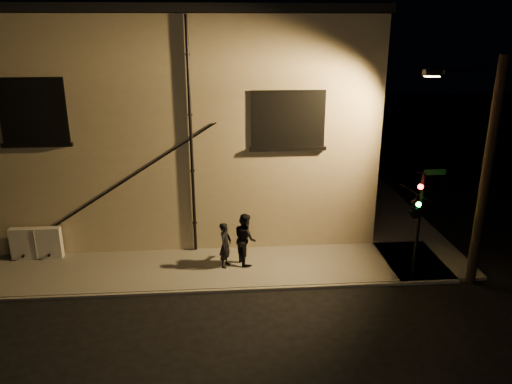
{
  "coord_description": "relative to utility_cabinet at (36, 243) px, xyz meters",
  "views": [
    {
      "loc": [
        -0.91,
        -14.19,
        8.19
      ],
      "look_at": [
        0.37,
        1.8,
        2.73
      ],
      "focal_mm": 35.0,
      "sensor_mm": 36.0,
      "label": 1
    }
  ],
  "objects": [
    {
      "name": "streetlamp_pole",
      "position": [
        14.76,
        -2.65,
        3.18
      ],
      "size": [
        2.03,
        1.39,
        7.34
      ],
      "color": "black",
      "rests_on": "ground"
    },
    {
      "name": "pedestrian_b",
      "position": [
        7.45,
        -0.96,
        0.34
      ],
      "size": [
        0.92,
        1.05,
        1.84
      ],
      "primitive_type": "imported",
      "rotation": [
        0.0,
        0.0,
        1.85
      ],
      "color": "black",
      "rests_on": "sidewalk"
    },
    {
      "name": "utility_cabinet",
      "position": [
        0.0,
        0.0,
        0.0
      ],
      "size": [
        1.76,
        0.3,
        1.16
      ],
      "primitive_type": "cube",
      "color": "silver",
      "rests_on": "sidewalk"
    },
    {
      "name": "pedestrian_a",
      "position": [
        6.74,
        -1.18,
        0.23
      ],
      "size": [
        0.59,
        0.69,
        1.61
      ],
      "primitive_type": "imported",
      "rotation": [
        0.0,
        0.0,
        1.15
      ],
      "color": "black",
      "rests_on": "sidewalk"
    },
    {
      "name": "building",
      "position": [
        4.45,
        6.29,
        3.7
      ],
      "size": [
        16.2,
        12.23,
        8.8
      ],
      "color": "#C3B18C",
      "rests_on": "ground"
    },
    {
      "name": "traffic_signal",
      "position": [
        12.85,
        -2.38,
        1.9
      ],
      "size": [
        1.31,
        2.17,
        3.68
      ],
      "color": "black",
      "rests_on": "sidewalk"
    },
    {
      "name": "sidewalk",
      "position": [
        8.68,
        1.69,
        -0.64
      ],
      "size": [
        21.0,
        16.0,
        0.12
      ],
      "color": "#64615A",
      "rests_on": "ground"
    },
    {
      "name": "ground",
      "position": [
        7.45,
        -2.7,
        -0.7
      ],
      "size": [
        90.0,
        90.0,
        0.0
      ],
      "primitive_type": "plane",
      "color": "black"
    }
  ]
}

